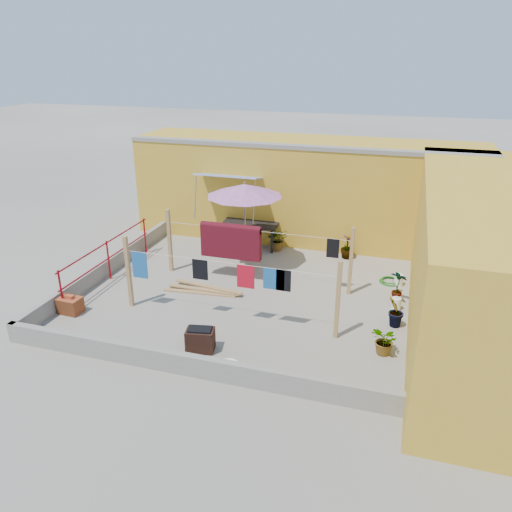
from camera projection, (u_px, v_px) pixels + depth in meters
name	position (u px, v px, depth m)	size (l,w,h in m)	color
ground	(246.00, 294.00, 12.80)	(80.00, 80.00, 0.00)	#9E998E
wall_back	(305.00, 189.00, 16.20)	(11.00, 3.27, 3.21)	gold
wall_right	(474.00, 260.00, 10.78)	(2.40, 9.00, 3.20)	gold
parapet_front	(188.00, 365.00, 9.55)	(8.30, 0.16, 0.44)	gray
parapet_left	(107.00, 267.00, 13.82)	(0.16, 7.30, 0.44)	gray
red_railing	(108.00, 254.00, 13.39)	(0.05, 4.20, 1.10)	maroon
clothesline_rig	(233.00, 247.00, 13.01)	(5.09, 2.35, 1.80)	tan
patio_umbrella	(245.00, 191.00, 13.56)	(2.71, 2.71, 2.52)	gray
outdoor_table	(250.00, 225.00, 15.59)	(1.79, 0.98, 0.82)	black
brick_stack	(70.00, 305.00, 11.83)	(0.55, 0.41, 0.46)	#AF5328
lumber_pile	(204.00, 290.00, 12.90)	(2.09, 0.59, 0.12)	tan
brazier	(200.00, 340.00, 10.32)	(0.64, 0.49, 0.52)	black
white_basin	(228.00, 367.00, 9.78)	(0.52, 0.52, 0.09)	white
water_jug_a	(399.00, 280.00, 13.22)	(0.23, 0.23, 0.36)	white
water_jug_b	(396.00, 304.00, 11.98)	(0.22, 0.22, 0.35)	white
green_hose	(390.00, 281.00, 13.44)	(0.57, 0.57, 0.08)	#196817
plant_back_a	(278.00, 239.00, 15.50)	(0.64, 0.55, 0.71)	#235E1B
plant_back_b	(348.00, 247.00, 14.89)	(0.41, 0.41, 0.72)	#235E1B
plant_right_a	(398.00, 286.00, 12.32)	(0.44, 0.30, 0.83)	#235E1B
plant_right_b	(396.00, 312.00, 11.14)	(0.43, 0.34, 0.78)	#235E1B
plant_right_c	(385.00, 341.00, 10.15)	(0.56, 0.49, 0.62)	#235E1B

